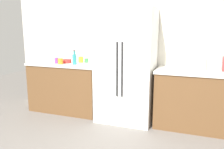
{
  "coord_description": "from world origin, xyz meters",
  "views": [
    {
      "loc": [
        0.89,
        -2.21,
        1.56
      ],
      "look_at": [
        -0.07,
        0.45,
        0.99
      ],
      "focal_mm": 37.02,
      "sensor_mm": 36.0,
      "label": 1
    }
  ],
  "objects_px": {
    "rice_cooker": "(199,62)",
    "bowl_a": "(67,61)",
    "cup_c": "(81,59)",
    "bottle_a": "(74,59)",
    "cup_b": "(60,61)",
    "refrigerator": "(126,66)",
    "cup_d": "(57,60)",
    "cup_a": "(86,60)"
  },
  "relations": [
    {
      "from": "cup_b",
      "to": "refrigerator",
      "type": "bearing_deg",
      "value": 5.38
    },
    {
      "from": "cup_c",
      "to": "bowl_a",
      "type": "height_order",
      "value": "cup_c"
    },
    {
      "from": "refrigerator",
      "to": "cup_a",
      "type": "relative_size",
      "value": 24.32
    },
    {
      "from": "rice_cooker",
      "to": "bottle_a",
      "type": "height_order",
      "value": "rice_cooker"
    },
    {
      "from": "refrigerator",
      "to": "cup_d",
      "type": "bearing_deg",
      "value": -177.49
    },
    {
      "from": "bottle_a",
      "to": "cup_b",
      "type": "bearing_deg",
      "value": -169.64
    },
    {
      "from": "rice_cooker",
      "to": "bowl_a",
      "type": "xyz_separation_m",
      "value": [
        -2.3,
        0.01,
        -0.1
      ]
    },
    {
      "from": "cup_b",
      "to": "rice_cooker",
      "type": "bearing_deg",
      "value": 3.76
    },
    {
      "from": "rice_cooker",
      "to": "cup_b",
      "type": "relative_size",
      "value": 2.78
    },
    {
      "from": "cup_d",
      "to": "cup_c",
      "type": "bearing_deg",
      "value": 37.02
    },
    {
      "from": "bowl_a",
      "to": "refrigerator",
      "type": "bearing_deg",
      "value": -2.69
    },
    {
      "from": "cup_b",
      "to": "bowl_a",
      "type": "height_order",
      "value": "cup_b"
    },
    {
      "from": "cup_b",
      "to": "cup_c",
      "type": "bearing_deg",
      "value": 53.17
    },
    {
      "from": "refrigerator",
      "to": "cup_d",
      "type": "height_order",
      "value": "refrigerator"
    },
    {
      "from": "cup_c",
      "to": "cup_d",
      "type": "height_order",
      "value": "same"
    },
    {
      "from": "rice_cooker",
      "to": "bowl_a",
      "type": "distance_m",
      "value": 2.3
    },
    {
      "from": "rice_cooker",
      "to": "bottle_a",
      "type": "distance_m",
      "value": 2.08
    },
    {
      "from": "cup_c",
      "to": "cup_a",
      "type": "bearing_deg",
      "value": 8.05
    },
    {
      "from": "cup_c",
      "to": "bowl_a",
      "type": "distance_m",
      "value": 0.26
    },
    {
      "from": "cup_c",
      "to": "bowl_a",
      "type": "relative_size",
      "value": 0.67
    },
    {
      "from": "bottle_a",
      "to": "cup_a",
      "type": "relative_size",
      "value": 3.29
    },
    {
      "from": "cup_a",
      "to": "bottle_a",
      "type": "bearing_deg",
      "value": -107.19
    },
    {
      "from": "refrigerator",
      "to": "bowl_a",
      "type": "height_order",
      "value": "refrigerator"
    },
    {
      "from": "bottle_a",
      "to": "bowl_a",
      "type": "height_order",
      "value": "bottle_a"
    },
    {
      "from": "rice_cooker",
      "to": "cup_b",
      "type": "height_order",
      "value": "rice_cooker"
    },
    {
      "from": "rice_cooker",
      "to": "bottle_a",
      "type": "xyz_separation_m",
      "value": [
        -2.07,
        -0.11,
        -0.04
      ]
    },
    {
      "from": "refrigerator",
      "to": "cup_d",
      "type": "relative_size",
      "value": 17.51
    },
    {
      "from": "cup_c",
      "to": "cup_d",
      "type": "relative_size",
      "value": 1.0
    },
    {
      "from": "bottle_a",
      "to": "cup_b",
      "type": "relative_size",
      "value": 2.45
    },
    {
      "from": "cup_d",
      "to": "bowl_a",
      "type": "distance_m",
      "value": 0.19
    },
    {
      "from": "rice_cooker",
      "to": "bowl_a",
      "type": "bearing_deg",
      "value": 179.67
    },
    {
      "from": "refrigerator",
      "to": "cup_c",
      "type": "relative_size",
      "value": 17.59
    },
    {
      "from": "rice_cooker",
      "to": "cup_b",
      "type": "bearing_deg",
      "value": -176.24
    },
    {
      "from": "refrigerator",
      "to": "cup_b",
      "type": "relative_size",
      "value": 18.07
    },
    {
      "from": "bottle_a",
      "to": "cup_a",
      "type": "xyz_separation_m",
      "value": [
        0.09,
        0.29,
        -0.06
      ]
    },
    {
      "from": "rice_cooker",
      "to": "cup_c",
      "type": "xyz_separation_m",
      "value": [
        -2.09,
        0.17,
        -0.08
      ]
    },
    {
      "from": "rice_cooker",
      "to": "cup_d",
      "type": "height_order",
      "value": "rice_cooker"
    },
    {
      "from": "cup_b",
      "to": "cup_a",
      "type": "bearing_deg",
      "value": 43.99
    },
    {
      "from": "refrigerator",
      "to": "bowl_a",
      "type": "relative_size",
      "value": 11.71
    },
    {
      "from": "cup_d",
      "to": "cup_a",
      "type": "bearing_deg",
      "value": 31.41
    },
    {
      "from": "cup_d",
      "to": "rice_cooker",
      "type": "bearing_deg",
      "value": 2.3
    },
    {
      "from": "refrigerator",
      "to": "bowl_a",
      "type": "xyz_separation_m",
      "value": [
        -1.16,
        0.05,
        0.02
      ]
    }
  ]
}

